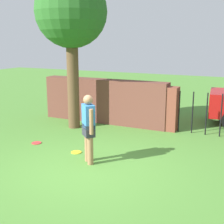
% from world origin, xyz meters
% --- Properties ---
extents(ground_plane, '(40.00, 40.00, 0.00)m').
position_xyz_m(ground_plane, '(0.00, 0.00, 0.00)').
color(ground_plane, '#4C8433').
extents(brick_wall, '(4.52, 0.50, 1.51)m').
position_xyz_m(brick_wall, '(-1.50, 3.81, 0.76)').
color(brick_wall, brown).
rests_on(brick_wall, ground).
extents(tree, '(2.23, 2.23, 4.80)m').
position_xyz_m(tree, '(-2.10, 2.78, 3.60)').
color(tree, brown).
rests_on(tree, ground).
extents(person, '(0.42, 0.41, 1.62)m').
position_xyz_m(person, '(-0.13, 0.34, 0.90)').
color(person, '#9E704C').
rests_on(person, ground).
extents(fence_gate, '(3.07, 0.44, 1.40)m').
position_xyz_m(fence_gate, '(2.18, 3.81, 0.70)').
color(fence_gate, brown).
rests_on(fence_gate, ground).
extents(frisbee_red, '(0.27, 0.27, 0.02)m').
position_xyz_m(frisbee_red, '(-2.16, 0.92, 0.01)').
color(frisbee_red, red).
rests_on(frisbee_red, ground).
extents(frisbee_yellow, '(0.27, 0.27, 0.02)m').
position_xyz_m(frisbee_yellow, '(-0.76, 0.77, 0.01)').
color(frisbee_yellow, yellow).
rests_on(frisbee_yellow, ground).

